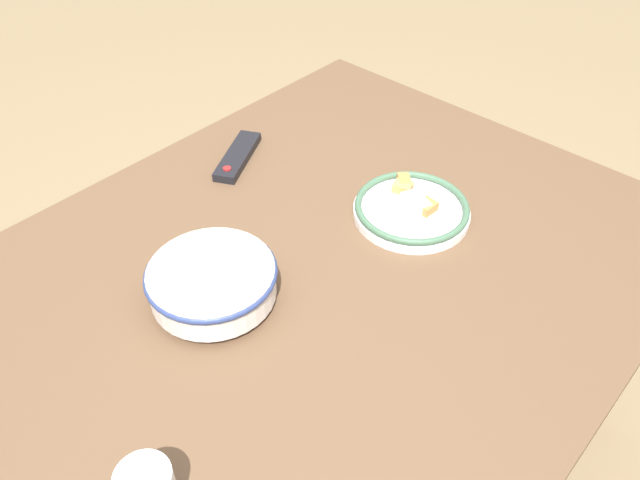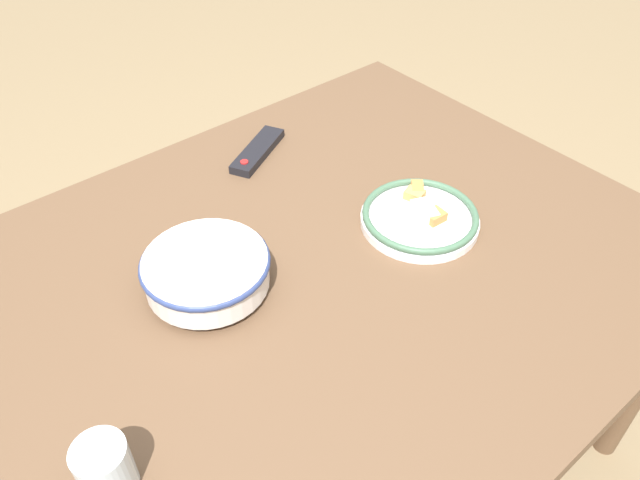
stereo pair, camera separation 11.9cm
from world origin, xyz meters
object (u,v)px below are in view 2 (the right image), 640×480
food_plate (420,217)px  noodle_bowl (206,271)px  tv_remote (258,151)px  drinking_glass (105,468)px

food_plate → noodle_bowl: bearing=164.2°
noodle_bowl → food_plate: size_ratio=0.96×
noodle_bowl → tv_remote: 0.44m
noodle_bowl → tv_remote: noodle_bowl is taller
drinking_glass → noodle_bowl: bearing=37.4°
drinking_glass → food_plate: bearing=8.7°
noodle_bowl → drinking_glass: 0.39m
noodle_bowl → food_plate: 0.45m
food_plate → tv_remote: food_plate is taller
noodle_bowl → tv_remote: (0.32, 0.30, -0.03)m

